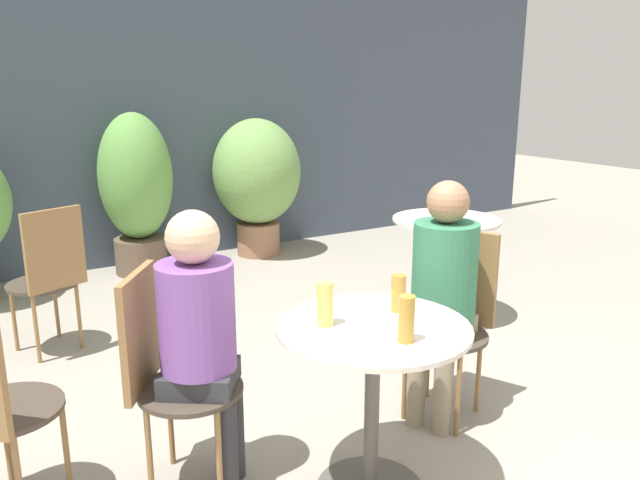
{
  "coord_description": "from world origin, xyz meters",
  "views": [
    {
      "loc": [
        -1.37,
        -1.67,
        1.64
      ],
      "look_at": [
        -0.05,
        0.54,
        0.98
      ],
      "focal_mm": 35.0,
      "sensor_mm": 36.0,
      "label": 1
    }
  ],
  "objects_px": {
    "bistro_chair_2": "(49,269)",
    "potted_plant_2": "(257,176)",
    "seated_person_1": "(200,327)",
    "bistro_chair_1": "(164,364)",
    "seated_person_0": "(443,282)",
    "beer_glass_2": "(398,293)",
    "beer_glass_0": "(325,304)",
    "potted_plant_1": "(136,187)",
    "beer_glass_1": "(406,319)",
    "cafe_table_far": "(445,246)",
    "cafe_table_near": "(373,370)",
    "bistro_chair_0": "(453,307)"
  },
  "relations": [
    {
      "from": "bistro_chair_0",
      "to": "beer_glass_0",
      "type": "xyz_separation_m",
      "value": [
        -0.91,
        -0.26,
        0.27
      ]
    },
    {
      "from": "cafe_table_far",
      "to": "seated_person_1",
      "type": "bearing_deg",
      "value": -156.39
    },
    {
      "from": "beer_glass_2",
      "to": "potted_plant_2",
      "type": "height_order",
      "value": "potted_plant_2"
    },
    {
      "from": "seated_person_1",
      "to": "beer_glass_2",
      "type": "bearing_deg",
      "value": -78.54
    },
    {
      "from": "potted_plant_1",
      "to": "cafe_table_far",
      "type": "bearing_deg",
      "value": -55.87
    },
    {
      "from": "bistro_chair_1",
      "to": "seated_person_0",
      "type": "relative_size",
      "value": 0.77
    },
    {
      "from": "bistro_chair_0",
      "to": "potted_plant_2",
      "type": "distance_m",
      "value": 3.22
    },
    {
      "from": "seated_person_1",
      "to": "beer_glass_1",
      "type": "height_order",
      "value": "seated_person_1"
    },
    {
      "from": "bistro_chair_0",
      "to": "seated_person_1",
      "type": "distance_m",
      "value": 1.32
    },
    {
      "from": "cafe_table_near",
      "to": "beer_glass_1",
      "type": "bearing_deg",
      "value": -88.02
    },
    {
      "from": "seated_person_1",
      "to": "potted_plant_2",
      "type": "xyz_separation_m",
      "value": [
        1.75,
        3.16,
        0.06
      ]
    },
    {
      "from": "cafe_table_far",
      "to": "potted_plant_1",
      "type": "relative_size",
      "value": 0.53
    },
    {
      "from": "cafe_table_near",
      "to": "beer_glass_1",
      "type": "relative_size",
      "value": 4.35
    },
    {
      "from": "potted_plant_1",
      "to": "potted_plant_2",
      "type": "distance_m",
      "value": 1.15
    },
    {
      "from": "cafe_table_far",
      "to": "seated_person_0",
      "type": "xyz_separation_m",
      "value": [
        -0.94,
        -1.02,
        0.18
      ]
    },
    {
      "from": "beer_glass_0",
      "to": "beer_glass_1",
      "type": "relative_size",
      "value": 0.99
    },
    {
      "from": "bistro_chair_1",
      "to": "seated_person_1",
      "type": "distance_m",
      "value": 0.22
    },
    {
      "from": "bistro_chair_2",
      "to": "seated_person_1",
      "type": "distance_m",
      "value": 1.75
    },
    {
      "from": "cafe_table_far",
      "to": "bistro_chair_1",
      "type": "xyz_separation_m",
      "value": [
        -2.24,
        -0.83,
        0.01
      ]
    },
    {
      "from": "beer_glass_0",
      "to": "potted_plant_1",
      "type": "bearing_deg",
      "value": 86.63
    },
    {
      "from": "bistro_chair_2",
      "to": "beer_glass_0",
      "type": "relative_size",
      "value": 5.4
    },
    {
      "from": "bistro_chair_2",
      "to": "potted_plant_1",
      "type": "height_order",
      "value": "potted_plant_1"
    },
    {
      "from": "seated_person_1",
      "to": "beer_glass_1",
      "type": "xyz_separation_m",
      "value": [
        0.56,
        -0.57,
        0.11
      ]
    },
    {
      "from": "cafe_table_far",
      "to": "beer_glass_1",
      "type": "relative_size",
      "value": 4.23
    },
    {
      "from": "seated_person_1",
      "to": "beer_glass_2",
      "type": "relative_size",
      "value": 7.69
    },
    {
      "from": "bistro_chair_1",
      "to": "beer_glass_2",
      "type": "relative_size",
      "value": 6.06
    },
    {
      "from": "beer_glass_1",
      "to": "seated_person_0",
      "type": "bearing_deg",
      "value": 38.24
    },
    {
      "from": "bistro_chair_2",
      "to": "potted_plant_2",
      "type": "height_order",
      "value": "potted_plant_2"
    },
    {
      "from": "beer_glass_2",
      "to": "beer_glass_0",
      "type": "bearing_deg",
      "value": 175.67
    },
    {
      "from": "bistro_chair_0",
      "to": "bistro_chair_2",
      "type": "xyz_separation_m",
      "value": [
        -1.63,
        1.74,
        0.0
      ]
    },
    {
      "from": "seated_person_1",
      "to": "cafe_table_far",
      "type": "bearing_deg",
      "value": -31.75
    },
    {
      "from": "seated_person_1",
      "to": "beer_glass_0",
      "type": "relative_size",
      "value": 6.86
    },
    {
      "from": "cafe_table_far",
      "to": "bistro_chair_1",
      "type": "relative_size",
      "value": 0.79
    },
    {
      "from": "cafe_table_far",
      "to": "bistro_chair_2",
      "type": "height_order",
      "value": "bistro_chair_2"
    },
    {
      "from": "cafe_table_far",
      "to": "potted_plant_2",
      "type": "distance_m",
      "value": 2.28
    },
    {
      "from": "seated_person_0",
      "to": "beer_glass_1",
      "type": "relative_size",
      "value": 6.94
    },
    {
      "from": "bistro_chair_1",
      "to": "cafe_table_far",
      "type": "bearing_deg",
      "value": -34.9
    },
    {
      "from": "seated_person_0",
      "to": "beer_glass_1",
      "type": "distance_m",
      "value": 0.78
    },
    {
      "from": "seated_person_0",
      "to": "seated_person_1",
      "type": "height_order",
      "value": "seated_person_0"
    },
    {
      "from": "seated_person_1",
      "to": "beer_glass_1",
      "type": "relative_size",
      "value": 6.78
    },
    {
      "from": "bistro_chair_1",
      "to": "potted_plant_1",
      "type": "height_order",
      "value": "potted_plant_1"
    },
    {
      "from": "seated_person_1",
      "to": "beer_glass_2",
      "type": "distance_m",
      "value": 0.8
    },
    {
      "from": "bistro_chair_1",
      "to": "seated_person_1",
      "type": "bearing_deg",
      "value": -90.0
    },
    {
      "from": "seated_person_1",
      "to": "potted_plant_2",
      "type": "bearing_deg",
      "value": 5.7
    },
    {
      "from": "cafe_table_near",
      "to": "potted_plant_2",
      "type": "bearing_deg",
      "value": 71.44
    },
    {
      "from": "bistro_chair_1",
      "to": "beer_glass_1",
      "type": "bearing_deg",
      "value": -99.06
    },
    {
      "from": "bistro_chair_0",
      "to": "seated_person_0",
      "type": "bearing_deg",
      "value": -90.0
    },
    {
      "from": "cafe_table_far",
      "to": "bistro_chair_1",
      "type": "bearing_deg",
      "value": -159.54
    },
    {
      "from": "bistro_chair_0",
      "to": "potted_plant_2",
      "type": "height_order",
      "value": "potted_plant_2"
    },
    {
      "from": "bistro_chair_0",
      "to": "beer_glass_1",
      "type": "bearing_deg",
      "value": -79.25
    }
  ]
}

